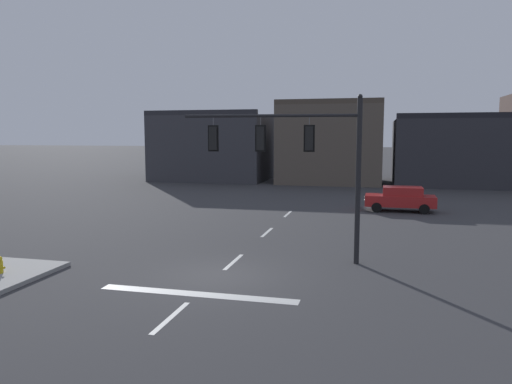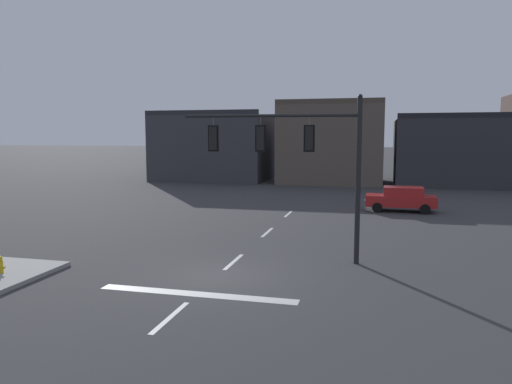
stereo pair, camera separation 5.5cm
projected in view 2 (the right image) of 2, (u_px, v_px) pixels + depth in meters
ground_plane at (217, 276)px, 17.00m from camera, size 400.00×400.00×0.00m
stop_bar_paint at (197, 294)px, 15.08m from camera, size 6.40×0.50×0.01m
lane_centreline at (234, 262)px, 18.93m from camera, size 0.16×26.40×0.01m
signal_mast_near_side at (300, 151)px, 18.53m from camera, size 6.77×0.82×6.43m
car_lot_nearside at (401, 198)px, 31.46m from camera, size 4.47×1.95×1.61m
fire_hydrant at (0, 268)px, 16.86m from camera, size 0.40×0.30×0.75m
building_row at (436, 144)px, 49.63m from camera, size 54.69×12.85×10.24m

